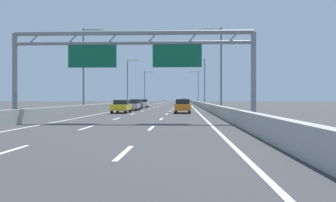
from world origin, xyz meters
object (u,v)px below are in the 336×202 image
Objects in this scene: streetlamp_right_far at (203,80)px; red_car at (184,102)px; streetlamp_left_distant at (145,85)px; streetlamp_right_distant at (197,85)px; streetlamp_left_mid at (86,65)px; white_car at (143,103)px; sign_gantry at (133,52)px; green_car at (184,101)px; yellow_car at (121,106)px; streetlamp_right_mid at (219,64)px; streetlamp_left_far at (129,80)px; black_car at (136,104)px; silver_car at (132,105)px; orange_car at (183,106)px.

streetlamp_right_far reaches higher than red_car.
streetlamp_left_distant is 1.00× the size of streetlamp_right_distant.
red_car is at bearing 78.97° from streetlamp_left_mid.
streetlamp_left_distant is at bearing 95.42° from white_car.
sign_gantry is 100.89m from green_car.
streetlamp_right_distant is 2.12× the size of yellow_car.
streetlamp_left_far is (-14.93, 31.77, 0.00)m from streetlamp_right_mid.
streetlamp_right_distant is at bearing 90.00° from streetlamp_right_far.
streetlamp_right_far and streetlamp_left_distant have the same top height.
streetlamp_right_far is 2.26× the size of black_car.
green_car is at bearing 84.84° from silver_car.
streetlamp_left_far is at bearing 99.96° from silver_car.
orange_car is at bearing 0.44° from yellow_car.
silver_car is 1.07× the size of black_car.
streetlamp_left_far is 31.77m from streetlamp_left_distant.
streetlamp_left_distant reaches higher than orange_car.
black_car is (3.65, -48.41, -4.63)m from streetlamp_left_distant.
red_car is (-3.94, -7.19, -4.64)m from streetlamp_right_distant.
green_car is at bearing 100.00° from streetlamp_right_distant.
streetlamp_right_distant is (0.00, 63.54, 0.00)m from streetlamp_right_mid.
streetlamp_right_distant is at bearing 76.88° from black_car.
silver_car is at bearing 64.51° from streetlamp_left_mid.
red_car is at bearing 81.77° from silver_car.
sign_gantry is 16.27m from yellow_car.
white_car is 0.96× the size of red_car.
black_car is at bearing 76.46° from streetlamp_left_mid.
silver_car is 1.01× the size of yellow_car.
streetlamp_right_distant is 2.05× the size of orange_car.
streetlamp_right_mid is at bearing -90.00° from streetlamp_right_distant.
orange_car is at bearing -80.20° from streetlamp_left_distant.
white_car is at bearing -84.58° from streetlamp_left_distant.
white_car is (3.66, 25.01, -4.64)m from streetlamp_left_mid.
streetlamp_left_far is 1.00× the size of streetlamp_left_distant.
streetlamp_left_distant is 2.13× the size of red_car.
streetlamp_left_distant is 63.59m from yellow_car.
streetlamp_left_distant is 2.11× the size of silver_car.
streetlamp_left_far is at bearing -90.00° from streetlamp_left_distant.
streetlamp_right_far is 2.13× the size of red_car.
streetlamp_left_distant is (0.00, 63.54, 0.00)m from streetlamp_left_mid.
black_car is at bearing 97.26° from sign_gantry.
streetlamp_left_far is 17.65m from black_car.
streetlamp_right_far is (14.93, 0.00, 0.00)m from streetlamp_left_far.
streetlamp_right_mid is 1.00× the size of streetlamp_left_far.
streetlamp_left_far and streetlamp_right_far have the same top height.
streetlamp_right_mid reaches higher than green_car.
streetlamp_right_far is 2.12× the size of yellow_car.
orange_car is (3.42, 15.41, -4.04)m from sign_gantry.
streetlamp_left_far is at bearing 180.00° from streetlamp_right_far.
streetlamp_left_mid is 35.10m from streetlamp_right_far.
streetlamp_right_distant is at bearing 90.00° from streetlamp_right_mid.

